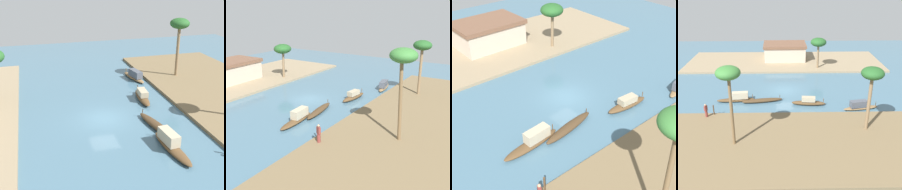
# 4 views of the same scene
# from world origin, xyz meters

# --- Properties ---
(river_water) EXTENTS (64.31, 64.31, 0.00)m
(river_water) POSITION_xyz_m (0.00, 0.00, 0.00)
(river_water) COLOR #476B7F
(river_water) RESTS_ON ground
(riverbank_left) EXTENTS (36.47, 12.88, 0.32)m
(riverbank_left) POSITION_xyz_m (0.00, -13.92, 0.16)
(riverbank_left) COLOR brown
(riverbank_left) RESTS_ON ground
(riverbank_right) EXTENTS (36.47, 12.88, 0.32)m
(riverbank_right) POSITION_xyz_m (0.00, 13.92, 0.16)
(riverbank_right) COLOR #937F60
(riverbank_right) RESTS_ON ground
(sampan_foreground) EXTENTS (5.46, 1.80, 0.82)m
(sampan_foreground) POSITION_xyz_m (-2.98, -3.87, 0.25)
(sampan_foreground) COLOR #47331E
(sampan_foreground) RESTS_ON river_water
(sampan_with_tall_canopy) EXTENTS (4.68, 1.73, 1.21)m
(sampan_with_tall_canopy) POSITION_xyz_m (9.46, -6.24, 0.47)
(sampan_with_tall_canopy) COLOR brown
(sampan_with_tall_canopy) RESTS_ON river_water
(sampan_upstream_small) EXTENTS (5.10, 1.40, 1.32)m
(sampan_upstream_small) POSITION_xyz_m (-6.29, -3.56, 0.49)
(sampan_upstream_small) COLOR brown
(sampan_upstream_small) RESTS_ON river_water
(sampan_open_hull) EXTENTS (4.45, 1.35, 1.13)m
(sampan_open_hull) POSITION_xyz_m (3.09, -4.85, 0.42)
(sampan_open_hull) COLOR brown
(sampan_open_hull) RESTS_ON river_water
(person_on_near_bank) EXTENTS (0.41, 0.44, 1.64)m
(person_on_near_bank) POSITION_xyz_m (-9.19, -8.35, 1.07)
(person_on_near_bank) COLOR brown
(person_on_near_bank) RESTS_ON riverbank_left
(mooring_post) EXTENTS (0.14, 0.14, 1.22)m
(mooring_post) POSITION_xyz_m (-8.45, -7.83, 0.92)
(mooring_post) COLOR #4C3823
(mooring_post) RESTS_ON riverbank_left
(palm_tree_left_near) EXTENTS (2.27, 2.27, 7.99)m
(palm_tree_left_near) POSITION_xyz_m (-5.03, -13.84, 7.34)
(palm_tree_left_near) COLOR brown
(palm_tree_left_near) RESTS_ON riverbank_left
(palm_tree_left_far) EXTENTS (2.31, 2.31, 7.00)m
(palm_tree_left_far) POSITION_xyz_m (8.78, -11.44, 6.34)
(palm_tree_left_far) COLOR #7F6647
(palm_tree_left_far) RESTS_ON riverbank_left
(palm_tree_right_tall) EXTENTS (2.72, 2.72, 5.34)m
(palm_tree_right_tall) POSITION_xyz_m (5.90, 9.59, 4.79)
(palm_tree_right_tall) COLOR #7F6647
(palm_tree_right_tall) RESTS_ON riverbank_right
(riverside_building) EXTENTS (8.23, 5.82, 3.11)m
(riverside_building) POSITION_xyz_m (0.09, 15.09, 1.89)
(riverside_building) COLOR #C6B29E
(riverside_building) RESTS_ON riverbank_right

